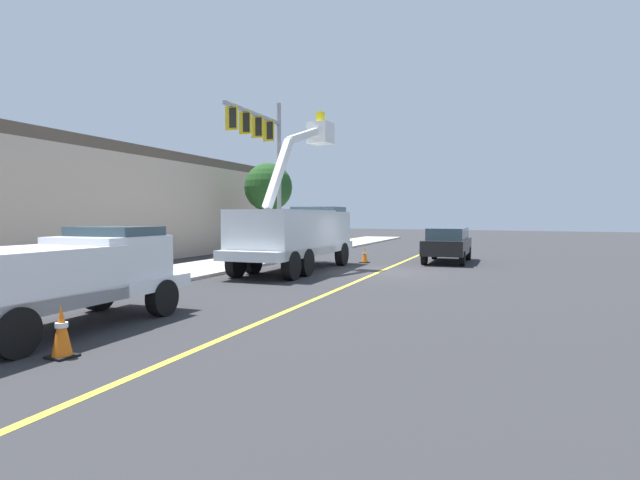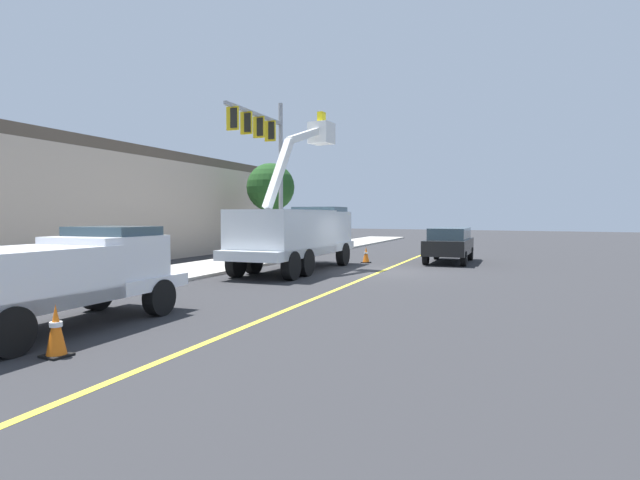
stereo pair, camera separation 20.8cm
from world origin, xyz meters
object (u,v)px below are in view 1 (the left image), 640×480
at_px(traffic_cone_leading, 62,332).
at_px(service_pickup_truck, 62,275).
at_px(utility_bucket_truck, 296,232).
at_px(traffic_signal_mast, 264,147).
at_px(passing_minivan, 448,242).
at_px(traffic_cone_mid_front, 365,255).

bearing_deg(traffic_cone_leading, service_pickup_truck, 53.37).
height_order(utility_bucket_truck, traffic_cone_leading, utility_bucket_truck).
distance_m(utility_bucket_truck, traffic_signal_mast, 5.56).
bearing_deg(passing_minivan, traffic_cone_leading, 174.75).
distance_m(service_pickup_truck, traffic_cone_mid_front, 16.12).
height_order(service_pickup_truck, passing_minivan, service_pickup_truck).
bearing_deg(traffic_cone_mid_front, passing_minivan, -59.18).
distance_m(utility_bucket_truck, service_pickup_truck, 11.71).
height_order(passing_minivan, traffic_cone_leading, passing_minivan).
height_order(service_pickup_truck, traffic_signal_mast, traffic_signal_mast).
bearing_deg(passing_minivan, traffic_cone_mid_front, 120.82).
distance_m(utility_bucket_truck, traffic_cone_leading, 13.35).
bearing_deg(service_pickup_truck, passing_minivan, -11.11).
height_order(passing_minivan, traffic_cone_mid_front, passing_minivan).
height_order(utility_bucket_truck, service_pickup_truck, utility_bucket_truck).
xyz_separation_m(utility_bucket_truck, service_pickup_truck, (-11.64, -1.22, -0.48)).
distance_m(utility_bucket_truck, passing_minivan, 8.16).
relative_size(utility_bucket_truck, traffic_cone_leading, 9.72).
relative_size(service_pickup_truck, traffic_cone_mid_front, 7.47).
height_order(traffic_cone_mid_front, traffic_signal_mast, traffic_signal_mast).
bearing_deg(service_pickup_truck, traffic_cone_mid_front, -0.18).
distance_m(passing_minivan, traffic_signal_mast, 10.10).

